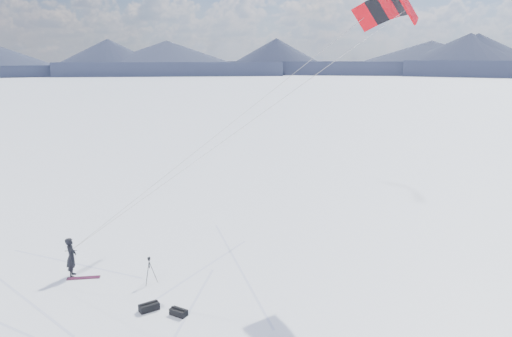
{
  "coord_description": "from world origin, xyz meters",
  "views": [
    {
      "loc": [
        5.98,
        -20.42,
        10.35
      ],
      "look_at": [
        5.54,
        3.54,
        5.05
      ],
      "focal_mm": 35.0,
      "sensor_mm": 36.0,
      "label": 1
    }
  ],
  "objects_px": {
    "gear_bag_a": "(149,307)",
    "gear_bag_b": "(179,312)",
    "snowkiter": "(73,276)",
    "tripod": "(149,266)",
    "snowboard": "(84,278)"
  },
  "relations": [
    {
      "from": "tripod",
      "to": "gear_bag_a",
      "type": "bearing_deg",
      "value": -88.77
    },
    {
      "from": "gear_bag_a",
      "to": "gear_bag_b",
      "type": "xyz_separation_m",
      "value": [
        1.31,
        -0.39,
        -0.02
      ]
    },
    {
      "from": "tripod",
      "to": "gear_bag_a",
      "type": "xyz_separation_m",
      "value": [
        0.56,
        -2.62,
        -0.67
      ]
    },
    {
      "from": "gear_bag_b",
      "to": "tripod",
      "type": "bearing_deg",
      "value": 151.41
    },
    {
      "from": "snowkiter",
      "to": "tripod",
      "type": "distance_m",
      "value": 4.09
    },
    {
      "from": "snowkiter",
      "to": "tripod",
      "type": "relative_size",
      "value": 1.51
    },
    {
      "from": "gear_bag_a",
      "to": "gear_bag_b",
      "type": "bearing_deg",
      "value": -51.87
    },
    {
      "from": "snowkiter",
      "to": "gear_bag_a",
      "type": "relative_size",
      "value": 2.18
    },
    {
      "from": "gear_bag_a",
      "to": "gear_bag_b",
      "type": "distance_m",
      "value": 1.36
    },
    {
      "from": "snowboard",
      "to": "gear_bag_a",
      "type": "xyz_separation_m",
      "value": [
        3.88,
        -3.08,
        0.14
      ]
    },
    {
      "from": "tripod",
      "to": "gear_bag_b",
      "type": "distance_m",
      "value": 3.6
    },
    {
      "from": "gear_bag_a",
      "to": "snowboard",
      "type": "bearing_deg",
      "value": 106.18
    },
    {
      "from": "gear_bag_b",
      "to": "gear_bag_a",
      "type": "bearing_deg",
      "value": -166.81
    },
    {
      "from": "gear_bag_b",
      "to": "snowkiter",
      "type": "bearing_deg",
      "value": 177.03
    },
    {
      "from": "snowboard",
      "to": "tripod",
      "type": "height_order",
      "value": "tripod"
    }
  ]
}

